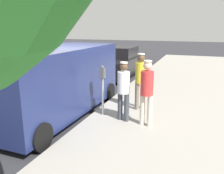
{
  "coord_description": "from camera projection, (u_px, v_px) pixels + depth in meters",
  "views": [
    {
      "loc": [
        3.99,
        -7.04,
        2.79
      ],
      "look_at": [
        1.65,
        -0.69,
        1.05
      ],
      "focal_mm": 38.23,
      "sensor_mm": 36.0,
      "label": 1
    }
  ],
  "objects": [
    {
      "name": "parking_meter_near",
      "position": [
        103.0,
        82.0,
        7.06
      ],
      "size": [
        0.14,
        0.18,
        1.52
      ],
      "color": "gray",
      "rests_on": "sidewalk_slab"
    },
    {
      "name": "parked_van",
      "position": [
        55.0,
        80.0,
        7.39
      ],
      "size": [
        2.24,
        5.25,
        2.15
      ],
      "color": "navy",
      "rests_on": "ground"
    },
    {
      "name": "sidewalk_slab",
      "position": [
        177.0,
        118.0,
        7.24
      ],
      "size": [
        5.0,
        32.0,
        0.15
      ],
      "primitive_type": "cube",
      "color": "#9E998E",
      "rests_on": "ground"
    },
    {
      "name": "pedestrian_in_red",
      "position": [
        147.0,
        89.0,
        6.29
      ],
      "size": [
        0.35,
        0.34,
        1.78
      ],
      "color": "beige",
      "rests_on": "sidewalk_slab"
    },
    {
      "name": "ground_plane",
      "position": [
        75.0,
        107.0,
        8.43
      ],
      "size": [
        80.0,
        80.0,
        0.0
      ],
      "primitive_type": "plane",
      "color": "#2D2D33"
    },
    {
      "name": "pedestrian_in_white",
      "position": [
        124.0,
        88.0,
        6.65
      ],
      "size": [
        0.35,
        0.34,
        1.69
      ],
      "color": "#383D47",
      "rests_on": "sidewalk_slab"
    },
    {
      "name": "parked_sedan_ahead",
      "position": [
        119.0,
        63.0,
        13.52
      ],
      "size": [
        2.03,
        4.44,
        1.65
      ],
      "color": "black",
      "rests_on": "ground"
    },
    {
      "name": "pedestrian_in_yellow",
      "position": [
        141.0,
        77.0,
        7.58
      ],
      "size": [
        0.34,
        0.34,
        1.81
      ],
      "color": "#726656",
      "rests_on": "sidewalk_slab"
    }
  ]
}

